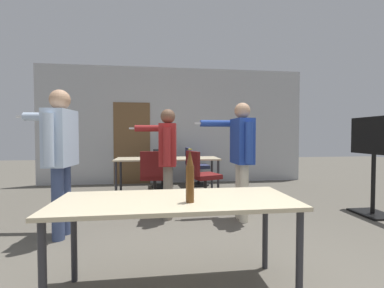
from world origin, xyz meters
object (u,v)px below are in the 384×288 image
at_px(office_chair_far_right, 154,179).
at_px(person_near_casual, 167,153).
at_px(person_far_watching, 59,149).
at_px(person_left_plaid, 241,149).
at_px(office_chair_far_left, 163,170).
at_px(tv_screen, 374,157).
at_px(beer_bottle, 190,177).
at_px(office_chair_mid_tucked, 196,168).
at_px(office_chair_side_rolled, 202,178).

bearing_deg(office_chair_far_right, person_near_casual, -70.67).
relative_size(person_near_casual, person_far_watching, 0.91).
distance_m(person_left_plaid, office_chair_far_left, 2.76).
bearing_deg(tv_screen, beer_bottle, -60.73).
relative_size(person_far_watching, office_chair_far_left, 1.94).
height_order(tv_screen, person_far_watching, person_far_watching).
bearing_deg(person_left_plaid, office_chair_far_right, 50.68).
relative_size(person_near_casual, office_chair_mid_tucked, 1.75).
relative_size(tv_screen, person_near_casual, 0.94).
bearing_deg(person_near_casual, office_chair_far_left, 6.34).
xyz_separation_m(tv_screen, person_left_plaid, (-2.09, 0.03, 0.13)).
bearing_deg(office_chair_far_right, tv_screen, -12.86).
bearing_deg(beer_bottle, person_far_watching, 134.79).
distance_m(person_far_watching, office_chair_far_right, 1.79).
height_order(office_chair_far_right, office_chair_side_rolled, office_chair_far_right).
height_order(tv_screen, person_near_casual, person_near_casual).
bearing_deg(office_chair_side_rolled, office_chair_far_right, -106.74).
bearing_deg(beer_bottle, office_chair_mid_tucked, 81.37).
xyz_separation_m(tv_screen, office_chair_mid_tucked, (-2.38, 2.65, -0.46)).
distance_m(person_left_plaid, office_chair_far_right, 1.67).
relative_size(tv_screen, office_chair_side_rolled, 1.61).
xyz_separation_m(person_left_plaid, office_chair_mid_tucked, (-0.29, 2.62, -0.59)).
xyz_separation_m(office_chair_far_right, office_chair_side_rolled, (0.85, 0.05, -0.01)).
height_order(office_chair_far_left, office_chair_side_rolled, office_chair_side_rolled).
height_order(tv_screen, office_chair_side_rolled, tv_screen).
distance_m(tv_screen, beer_bottle, 3.49).
height_order(person_left_plaid, beer_bottle, person_left_plaid).
bearing_deg(tv_screen, person_left_plaid, -90.90).
bearing_deg(person_near_casual, beer_bottle, -171.69).
height_order(person_far_watching, office_chair_mid_tucked, person_far_watching).
bearing_deg(beer_bottle, person_left_plaid, 61.34).
bearing_deg(person_left_plaid, beer_bottle, 149.14).
height_order(person_left_plaid, office_chair_far_left, person_left_plaid).
xyz_separation_m(person_far_watching, office_chair_side_rolled, (1.94, 1.32, -0.62)).
xyz_separation_m(person_far_watching, beer_bottle, (1.40, -1.41, -0.14)).
height_order(office_chair_mid_tucked, beer_bottle, beer_bottle).
height_order(office_chair_far_left, beer_bottle, beer_bottle).
bearing_deg(person_far_watching, person_near_casual, -61.60).
relative_size(office_chair_far_right, office_chair_side_rolled, 1.01).
xyz_separation_m(person_near_casual, office_chair_mid_tucked, (0.77, 2.38, -0.54)).
relative_size(tv_screen, beer_bottle, 3.91).
xyz_separation_m(tv_screen, office_chair_far_left, (-3.19, 2.50, -0.47)).
xyz_separation_m(office_chair_far_right, beer_bottle, (0.30, -2.69, 0.47)).
height_order(person_left_plaid, office_chair_mid_tucked, person_left_plaid).
xyz_separation_m(tv_screen, person_near_casual, (-3.15, 0.28, 0.08)).
distance_m(tv_screen, office_chair_far_right, 3.51).
bearing_deg(beer_bottle, office_chair_far_right, 96.45).
height_order(person_far_watching, office_chair_far_left, person_far_watching).
height_order(person_far_watching, office_chair_far_right, person_far_watching).
height_order(person_near_casual, office_chair_far_left, person_near_casual).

